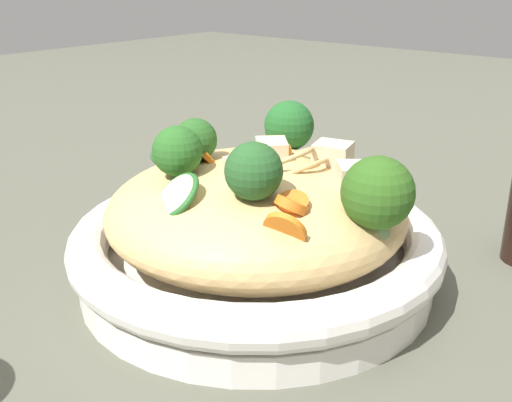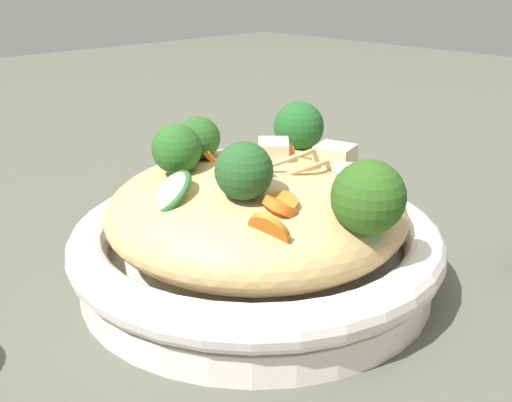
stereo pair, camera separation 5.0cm
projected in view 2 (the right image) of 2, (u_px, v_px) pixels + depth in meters
The scene contains 7 objects.
ground_plane at pixel (256, 281), 0.53m from camera, with size 3.00×3.00×0.00m, color #525345.
serving_bowl at pixel (256, 250), 0.52m from camera, with size 0.31×0.31×0.06m.
noodle_heap at pixel (256, 210), 0.51m from camera, with size 0.25×0.25×0.10m.
broccoli_florets at pixel (281, 160), 0.47m from camera, with size 0.22×0.19×0.07m.
carrot_coins at pixel (263, 181), 0.47m from camera, with size 0.15×0.13×0.04m.
zucchini_slices at pixel (180, 167), 0.52m from camera, with size 0.14×0.13×0.03m.
chicken_chunks at pixel (306, 169), 0.48m from camera, with size 0.12×0.11×0.03m.
Camera 2 is at (0.34, -0.33, 0.25)m, focal length 43.19 mm.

